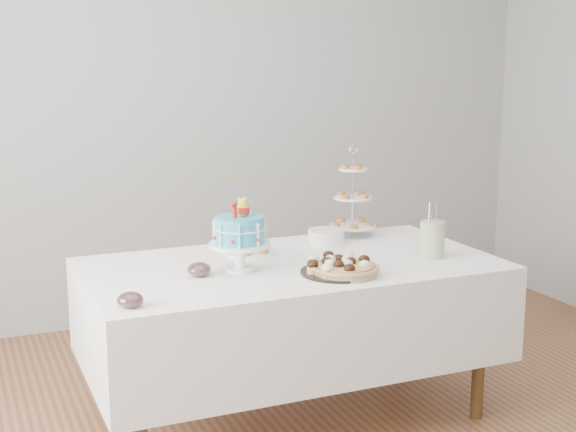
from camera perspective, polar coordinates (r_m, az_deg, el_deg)
name	(u,v)px	position (r m, az deg, el deg)	size (l,w,h in m)	color
walls	(320,146)	(3.39, 2.26, 5.00)	(5.04, 4.04, 2.70)	#A2A5A7
table	(291,309)	(3.83, 0.23, -6.63)	(1.92, 1.02, 0.77)	silver
birthday_cake	(240,246)	(3.59, -3.44, -2.14)	(0.28, 0.28, 0.43)	white
cupcake_tray	(339,265)	(3.58, 3.62, -3.51)	(0.34, 0.34, 0.08)	black
pie	(345,269)	(3.56, 4.09, -3.78)	(0.30, 0.30, 0.05)	tan
tiered_stand	(353,198)	(4.30, 4.63, 1.27)	(0.25, 0.25, 0.49)	silver
plate_stack	(326,237)	(4.13, 2.72, -1.48)	(0.19, 0.19, 0.07)	white
pastry_plate	(250,250)	(3.93, -2.71, -2.45)	(0.27, 0.27, 0.04)	white
jam_bowl_a	(130,300)	(3.16, -11.16, -5.89)	(0.10, 0.10, 0.06)	silver
jam_bowl_b	(199,270)	(3.55, -6.33, -3.82)	(0.10, 0.10, 0.06)	silver
utensil_pitcher	(432,238)	(3.90, 10.23, -1.54)	(0.13, 0.12, 0.27)	beige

